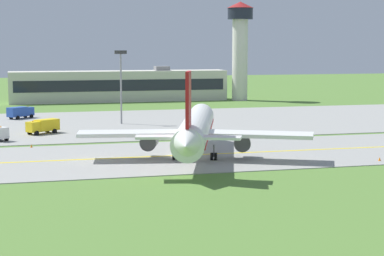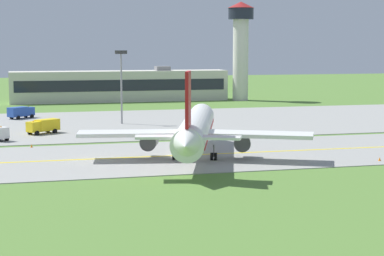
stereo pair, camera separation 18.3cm
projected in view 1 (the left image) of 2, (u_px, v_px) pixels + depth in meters
name	position (u px, v px, depth m)	size (l,w,h in m)	color
ground_plane	(178.00, 156.00, 96.17)	(500.00, 500.00, 0.00)	#517A33
taxiway_strip	(178.00, 156.00, 96.16)	(240.00, 28.00, 0.10)	gray
apron_pad	(178.00, 122.00, 139.01)	(140.00, 52.00, 0.10)	gray
taxiway_centreline	(178.00, 155.00, 96.16)	(220.00, 0.60, 0.01)	yellow
airplane_lead	(195.00, 129.00, 93.60)	(31.74, 38.64, 12.70)	white
service_truck_baggage	(43.00, 126.00, 119.79)	(6.10, 5.10, 2.60)	yellow
service_truck_catering	(20.00, 112.00, 144.70)	(5.90, 5.45, 2.60)	#264CA5
terminal_building	(120.00, 86.00, 190.16)	(60.70, 8.78, 9.80)	beige
control_tower	(240.00, 41.00, 192.18)	(7.60, 7.60, 28.02)	silver
apron_light_mast	(121.00, 78.00, 134.18)	(2.40, 0.50, 14.70)	gray
traffic_cone_near_edge	(309.00, 137.00, 113.50)	(0.44, 0.44, 0.60)	orange
traffic_cone_mid_edge	(31.00, 146.00, 103.64)	(0.44, 0.44, 0.60)	orange
traffic_cone_far_edge	(380.00, 159.00, 91.70)	(0.44, 0.44, 0.60)	orange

